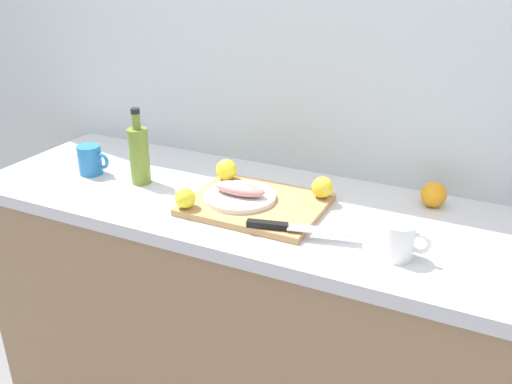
{
  "coord_description": "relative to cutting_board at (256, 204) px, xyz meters",
  "views": [
    {
      "loc": [
        0.55,
        -1.33,
        1.6
      ],
      "look_at": [
        -0.08,
        -0.04,
        0.95
      ],
      "focal_mm": 38.17,
      "sensor_mm": 36.0,
      "label": 1
    }
  ],
  "objects": [
    {
      "name": "back_wall",
      "position": [
        0.08,
        0.36,
        0.34
      ],
      "size": [
        3.2,
        0.05,
        2.5
      ],
      "primitive_type": "cube",
      "color": "silver",
      "rests_on": "ground_plane"
    },
    {
      "name": "kitchen_counter",
      "position": [
        0.08,
        0.04,
        -0.46
      ],
      "size": [
        2.0,
        0.6,
        0.9
      ],
      "color": "#9E7A56",
      "rests_on": "ground_plane"
    },
    {
      "name": "cutting_board",
      "position": [
        0.0,
        0.0,
        0.0
      ],
      "size": [
        0.39,
        0.31,
        0.02
      ],
      "primitive_type": "cube",
      "color": "tan",
      "rests_on": "kitchen_counter"
    },
    {
      "name": "white_plate",
      "position": [
        -0.05,
        -0.01,
        0.02
      ],
      "size": [
        0.21,
        0.21,
        0.01
      ],
      "primitive_type": "cylinder",
      "color": "white",
      "rests_on": "cutting_board"
    },
    {
      "name": "fish_fillet",
      "position": [
        -0.05,
        -0.01,
        0.04
      ],
      "size": [
        0.16,
        0.07,
        0.04
      ],
      "primitive_type": "ellipsoid",
      "color": "tan",
      "rests_on": "white_plate"
    },
    {
      "name": "chef_knife",
      "position": [
        0.15,
        -0.12,
        0.02
      ],
      "size": [
        0.29,
        0.1,
        0.02
      ],
      "rotation": [
        0.0,
        0.0,
        0.23
      ],
      "color": "silver",
      "rests_on": "cutting_board"
    },
    {
      "name": "lemon_0",
      "position": [
        -0.16,
        0.11,
        0.04
      ],
      "size": [
        0.07,
        0.07,
        0.07
      ],
      "primitive_type": "sphere",
      "color": "yellow",
      "rests_on": "cutting_board"
    },
    {
      "name": "lemon_1",
      "position": [
        0.16,
        0.11,
        0.04
      ],
      "size": [
        0.06,
        0.06,
        0.06
      ],
      "primitive_type": "sphere",
      "color": "yellow",
      "rests_on": "cutting_board"
    },
    {
      "name": "lemon_2",
      "position": [
        -0.16,
        -0.13,
        0.04
      ],
      "size": [
        0.06,
        0.06,
        0.06
      ],
      "primitive_type": "sphere",
      "color": "yellow",
      "rests_on": "cutting_board"
    },
    {
      "name": "olive_oil_bottle",
      "position": [
        -0.42,
        0.01,
        0.09
      ],
      "size": [
        0.06,
        0.06,
        0.25
      ],
      "color": "olive",
      "rests_on": "kitchen_counter"
    },
    {
      "name": "coffee_mug_1",
      "position": [
        0.44,
        -0.1,
        0.04
      ],
      "size": [
        0.12,
        0.08,
        0.09
      ],
      "color": "white",
      "rests_on": "kitchen_counter"
    },
    {
      "name": "coffee_mug_2",
      "position": [
        -0.61,
        -0.01,
        0.04
      ],
      "size": [
        0.12,
        0.08,
        0.1
      ],
      "color": "#2672B2",
      "rests_on": "kitchen_counter"
    },
    {
      "name": "orange_1",
      "position": [
        0.47,
        0.24,
        0.03
      ],
      "size": [
        0.07,
        0.07,
        0.07
      ],
      "primitive_type": "sphere",
      "color": "orange",
      "rests_on": "kitchen_counter"
    }
  ]
}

